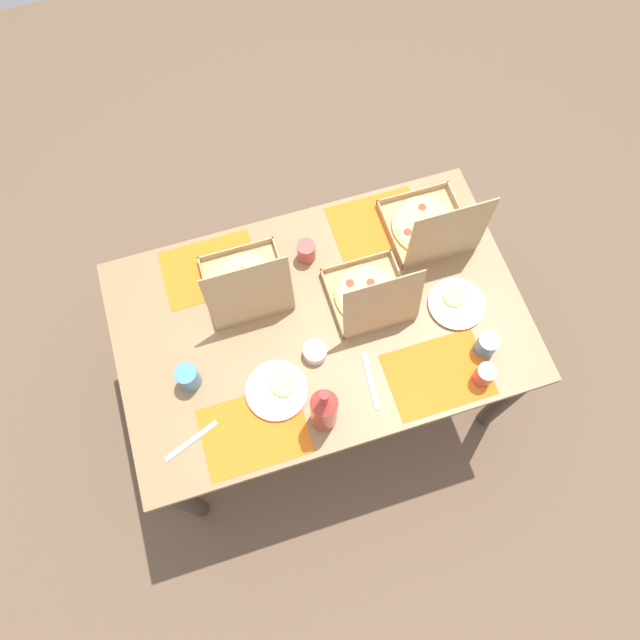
% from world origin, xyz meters
% --- Properties ---
extents(ground_plane, '(6.00, 6.00, 0.00)m').
position_xyz_m(ground_plane, '(0.00, 0.00, 0.00)').
color(ground_plane, brown).
extents(dining_table, '(1.50, 0.95, 0.77)m').
position_xyz_m(dining_table, '(0.00, 0.00, 0.66)').
color(dining_table, '#3F3328').
rests_on(dining_table, ground_plane).
extents(placemat_near_left, '(0.36, 0.26, 0.00)m').
position_xyz_m(placemat_near_left, '(-0.34, -0.33, 0.77)').
color(placemat_near_left, orange).
rests_on(placemat_near_left, dining_table).
extents(placemat_near_right, '(0.36, 0.26, 0.00)m').
position_xyz_m(placemat_near_right, '(0.34, -0.33, 0.77)').
color(placemat_near_right, orange).
rests_on(placemat_near_right, dining_table).
extents(placemat_far_left, '(0.36, 0.26, 0.00)m').
position_xyz_m(placemat_far_left, '(-0.34, 0.33, 0.77)').
color(placemat_far_left, orange).
rests_on(placemat_far_left, dining_table).
extents(placemat_far_right, '(0.36, 0.26, 0.00)m').
position_xyz_m(placemat_far_right, '(0.34, 0.33, 0.77)').
color(placemat_far_right, orange).
rests_on(placemat_far_right, dining_table).
extents(pizza_box_center, '(0.30, 0.31, 0.34)m').
position_xyz_m(pizza_box_center, '(-0.52, -0.22, 0.83)').
color(pizza_box_center, tan).
rests_on(pizza_box_center, dining_table).
extents(pizza_box_corner_left, '(0.30, 0.30, 0.33)m').
position_xyz_m(pizza_box_corner_left, '(0.22, -0.19, 0.82)').
color(pizza_box_corner_left, tan).
rests_on(pizza_box_corner_left, dining_table).
extents(pizza_box_corner_right, '(0.28, 0.29, 0.32)m').
position_xyz_m(pizza_box_corner_right, '(-0.20, -0.01, 0.82)').
color(pizza_box_corner_right, tan).
rests_on(pizza_box_corner_right, dining_table).
extents(plate_far_left, '(0.22, 0.22, 0.03)m').
position_xyz_m(plate_far_left, '(0.22, 0.21, 0.78)').
color(plate_far_left, white).
rests_on(plate_far_left, dining_table).
extents(plate_near_right, '(0.21, 0.21, 0.03)m').
position_xyz_m(plate_near_right, '(-0.50, 0.09, 0.78)').
color(plate_near_right, white).
rests_on(plate_near_right, dining_table).
extents(soda_bottle, '(0.09, 0.09, 0.32)m').
position_xyz_m(soda_bottle, '(0.10, 0.36, 0.91)').
color(soda_bottle, '#B2382D').
rests_on(soda_bottle, dining_table).
extents(cup_clear_right, '(0.07, 0.07, 0.09)m').
position_xyz_m(cup_clear_right, '(-0.48, 0.39, 0.82)').
color(cup_clear_right, '#BF4742').
rests_on(cup_clear_right, dining_table).
extents(cup_spare, '(0.08, 0.08, 0.09)m').
position_xyz_m(cup_spare, '(-0.53, 0.28, 0.82)').
color(cup_spare, teal).
rests_on(cup_spare, dining_table).
extents(cup_clear_left, '(0.07, 0.07, 0.09)m').
position_xyz_m(cup_clear_left, '(-0.03, -0.27, 0.82)').
color(cup_clear_left, '#BF4742').
rests_on(cup_clear_left, dining_table).
extents(cup_dark, '(0.08, 0.08, 0.10)m').
position_xyz_m(cup_dark, '(0.51, 0.09, 0.82)').
color(cup_dark, teal).
rests_on(cup_dark, dining_table).
extents(condiment_bowl, '(0.09, 0.09, 0.05)m').
position_xyz_m(condiment_bowl, '(0.06, 0.12, 0.80)').
color(condiment_bowl, white).
rests_on(condiment_bowl, dining_table).
extents(knife_by_far_left, '(0.20, 0.09, 0.00)m').
position_xyz_m(knife_by_far_left, '(0.55, 0.29, 0.78)').
color(knife_by_far_left, '#B7B7BC').
rests_on(knife_by_far_left, dining_table).
extents(knife_by_far_right, '(0.04, 0.21, 0.00)m').
position_xyz_m(knife_by_far_right, '(-0.10, 0.28, 0.78)').
color(knife_by_far_right, '#B7B7BC').
rests_on(knife_by_far_right, dining_table).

